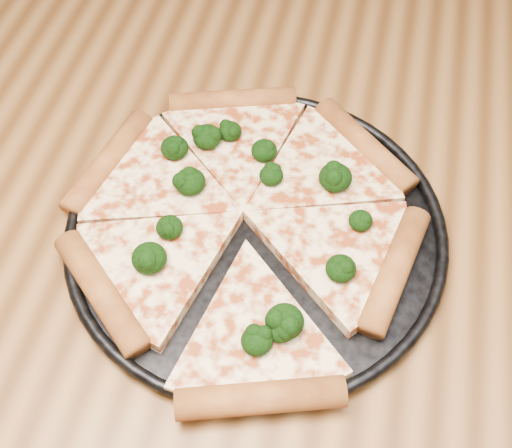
# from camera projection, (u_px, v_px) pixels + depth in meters

# --- Properties ---
(dining_table) EXTENTS (1.20, 0.90, 0.75)m
(dining_table) POSITION_uv_depth(u_px,v_px,m) (239.00, 261.00, 0.72)
(dining_table) COLOR brown
(dining_table) RESTS_ON ground
(pizza_pan) EXTENTS (0.35, 0.35, 0.02)m
(pizza_pan) POSITION_uv_depth(u_px,v_px,m) (256.00, 229.00, 0.62)
(pizza_pan) COLOR black
(pizza_pan) RESTS_ON dining_table
(pizza) EXTENTS (0.34, 0.38, 0.03)m
(pizza) POSITION_uv_depth(u_px,v_px,m) (244.00, 217.00, 0.62)
(pizza) COLOR #FFDA9C
(pizza) RESTS_ON pizza_pan
(broccoli_florets) EXTENTS (0.21, 0.24, 0.02)m
(broccoli_florets) POSITION_uv_depth(u_px,v_px,m) (247.00, 218.00, 0.60)
(broccoli_florets) COLOR black
(broccoli_florets) RESTS_ON pizza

